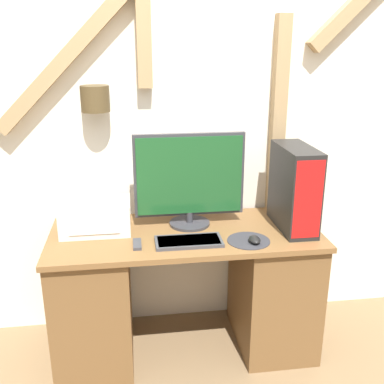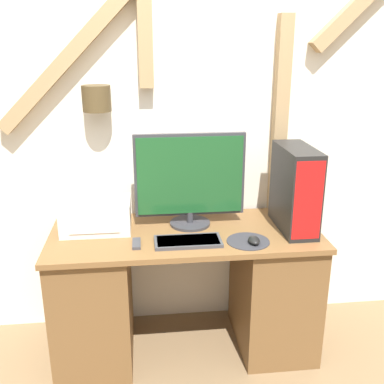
# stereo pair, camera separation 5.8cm
# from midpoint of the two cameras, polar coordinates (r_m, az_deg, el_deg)

# --- Properties ---
(ground_plane) EXTENTS (12.00, 12.00, 0.00)m
(ground_plane) POSITION_cam_midpoint_polar(r_m,az_deg,el_deg) (2.66, 0.63, -23.05)
(ground_plane) COLOR brown
(wall_back) EXTENTS (6.40, 0.21, 2.70)m
(wall_back) POSITION_cam_midpoint_polar(r_m,az_deg,el_deg) (2.70, -0.97, 9.91)
(wall_back) COLOR silver
(wall_back) RESTS_ON ground_plane
(desk) EXTENTS (1.50, 0.63, 0.76)m
(desk) POSITION_cam_midpoint_polar(r_m,az_deg,el_deg) (2.68, -0.20, -12.26)
(desk) COLOR brown
(desk) RESTS_ON ground_plane
(monitor) EXTENTS (0.62, 0.23, 0.53)m
(monitor) POSITION_cam_midpoint_polar(r_m,az_deg,el_deg) (2.52, 0.39, 1.69)
(monitor) COLOR #333338
(monitor) RESTS_ON desk
(keyboard) EXTENTS (0.35, 0.17, 0.02)m
(keyboard) POSITION_cam_midpoint_polar(r_m,az_deg,el_deg) (2.38, 0.15, -6.27)
(keyboard) COLOR #3D3D42
(keyboard) RESTS_ON desk
(mousepad) EXTENTS (0.23, 0.23, 0.00)m
(mousepad) POSITION_cam_midpoint_polar(r_m,az_deg,el_deg) (2.42, 7.82, -6.21)
(mousepad) COLOR #2D2D33
(mousepad) RESTS_ON desk
(mouse) EXTENTS (0.06, 0.09, 0.03)m
(mouse) POSITION_cam_midpoint_polar(r_m,az_deg,el_deg) (2.39, 8.58, -6.08)
(mouse) COLOR black
(mouse) RESTS_ON mousepad
(computer_tower) EXTENTS (0.17, 0.41, 0.47)m
(computer_tower) POSITION_cam_midpoint_polar(r_m,az_deg,el_deg) (2.55, 13.61, 0.38)
(computer_tower) COLOR black
(computer_tower) RESTS_ON desk
(printer) EXTENTS (0.38, 0.25, 0.17)m
(printer) POSITION_cam_midpoint_polar(r_m,az_deg,el_deg) (2.55, -11.45, -3.02)
(printer) COLOR beige
(printer) RESTS_ON desk
(remote_control) EXTENTS (0.04, 0.12, 0.02)m
(remote_control) POSITION_cam_midpoint_polar(r_m,az_deg,el_deg) (2.37, -6.36, -6.53)
(remote_control) COLOR #38383D
(remote_control) RESTS_ON desk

